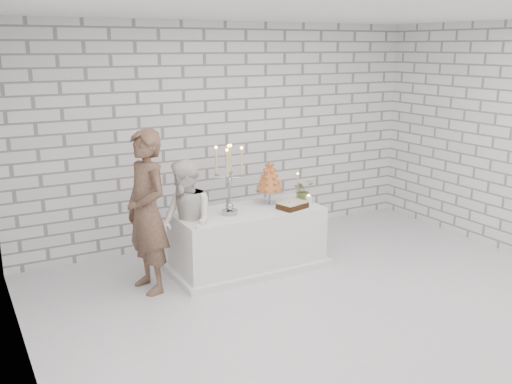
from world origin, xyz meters
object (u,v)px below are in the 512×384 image
(cake_table, at_px, (248,239))
(croquembouche, at_px, (270,182))
(groom, at_px, (147,212))
(candelabra, at_px, (229,180))
(bride, at_px, (186,223))

(cake_table, xyz_separation_m, croquembouche, (0.38, 0.13, 0.65))
(croquembouche, bearing_deg, groom, -174.83)
(cake_table, distance_m, candelabra, 0.84)
(cake_table, relative_size, groom, 0.99)
(groom, xyz_separation_m, croquembouche, (1.65, 0.15, 0.11))
(candelabra, distance_m, croquembouche, 0.69)
(groom, distance_m, croquembouche, 1.66)
(groom, distance_m, candelabra, 1.03)
(groom, relative_size, croquembouche, 3.29)
(cake_table, distance_m, croquembouche, 0.76)
(bride, bearing_deg, groom, -98.42)
(groom, xyz_separation_m, bride, (0.44, -0.04, -0.19))
(croquembouche, bearing_deg, cake_table, -160.77)
(bride, distance_m, candelabra, 0.71)
(groom, xyz_separation_m, candelabra, (0.99, -0.04, 0.25))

